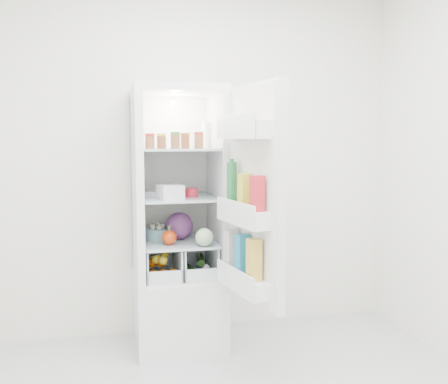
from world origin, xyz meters
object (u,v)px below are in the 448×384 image
object	(u,v)px
refrigerator	(178,251)
fridge_door	(252,200)
red_cabbage	(179,226)
mushroom_bowl	(157,234)

from	to	relation	value
refrigerator	fridge_door	bearing A→B (deg)	-60.68
red_cabbage	mushroom_bowl	world-z (taller)	red_cabbage
red_cabbage	fridge_door	world-z (taller)	fridge_door
refrigerator	fridge_door	size ratio (longest dim) A/B	1.38
fridge_door	red_cabbage	bearing A→B (deg)	18.54
red_cabbage	mushroom_bowl	distance (m)	0.17
red_cabbage	fridge_door	xyz separation A→B (m)	(0.34, -0.62, 0.25)
fridge_door	refrigerator	bearing A→B (deg)	18.86
refrigerator	mushroom_bowl	xyz separation A→B (m)	(-0.14, 0.03, 0.12)
red_cabbage	refrigerator	bearing A→B (deg)	132.56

